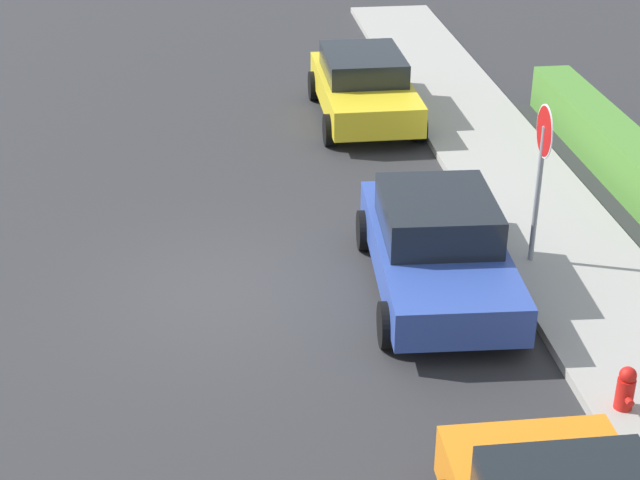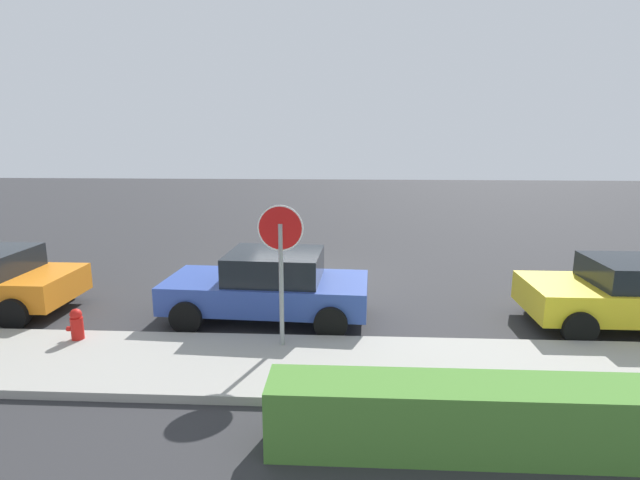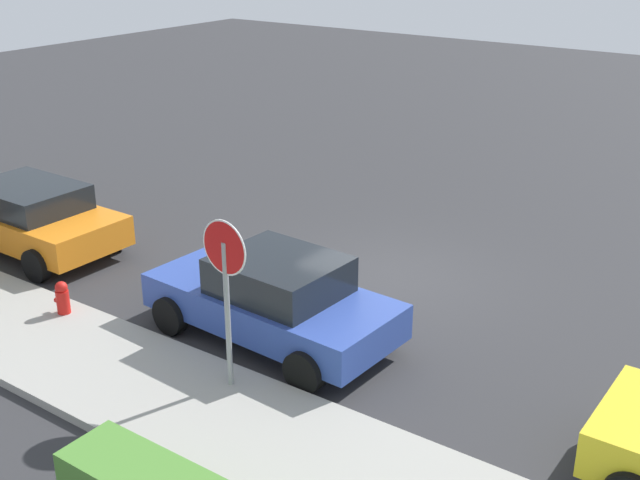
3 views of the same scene
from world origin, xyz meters
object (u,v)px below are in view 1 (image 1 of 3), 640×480
(fire_hydrant, at_px, (625,393))
(stop_sign, at_px, (542,159))
(parked_car_yellow, at_px, (364,86))
(parked_car_blue, at_px, (437,245))

(fire_hydrant, bearing_deg, stop_sign, 179.21)
(parked_car_yellow, bearing_deg, parked_car_blue, -0.74)
(stop_sign, relative_size, parked_car_blue, 0.62)
(stop_sign, xyz_separation_m, parked_car_blue, (0.47, -1.60, -1.09))
(parked_car_yellow, height_order, fire_hydrant, parked_car_yellow)
(parked_car_blue, height_order, parked_car_yellow, parked_car_blue)
(parked_car_blue, height_order, fire_hydrant, parked_car_blue)
(stop_sign, distance_m, parked_car_blue, 2.00)
(parked_car_blue, distance_m, parked_car_yellow, 7.32)
(parked_car_blue, xyz_separation_m, fire_hydrant, (3.29, 1.55, -0.37))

